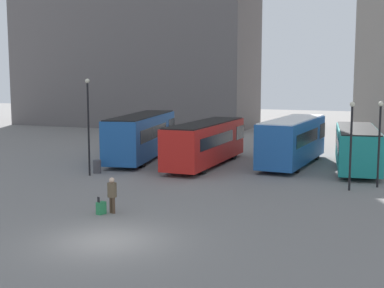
{
  "coord_description": "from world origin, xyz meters",
  "views": [
    {
      "loc": [
        10.17,
        -17.23,
        6.27
      ],
      "look_at": [
        -0.63,
        10.7,
        2.41
      ],
      "focal_mm": 50.0,
      "sensor_mm": 36.0,
      "label": 1
    }
  ],
  "objects": [
    {
      "name": "suitcase",
      "position": [
        -2.22,
        3.35,
        0.29
      ],
      "size": [
        0.39,
        0.47,
        0.82
      ],
      "rotation": [
        0.0,
        0.0,
        1.24
      ],
      "color": "#28844C",
      "rests_on": "ground_plane"
    },
    {
      "name": "trash_bin",
      "position": [
        -7.78,
        12.2,
        0.42
      ],
      "size": [
        0.52,
        0.52,
        0.85
      ],
      "color": "#47474C",
      "rests_on": "ground_plane"
    },
    {
      "name": "bus_0",
      "position": [
        -7.73,
        18.61,
        1.81
      ],
      "size": [
        4.34,
        11.15,
        3.34
      ],
      "rotation": [
        0.0,
        0.0,
        1.74
      ],
      "color": "#1E56A3",
      "rests_on": "ground_plane"
    },
    {
      "name": "bus_2",
      "position": [
        3.35,
        20.09,
        1.76
      ],
      "size": [
        3.19,
        9.85,
        3.26
      ],
      "rotation": [
        0.0,
        0.0,
        1.5
      ],
      "color": "#1E56A3",
      "rests_on": "ground_plane"
    },
    {
      "name": "ground_plane",
      "position": [
        0.0,
        0.0,
        0.0
      ],
      "size": [
        160.0,
        160.0,
        0.0
      ],
      "primitive_type": "plane",
      "color": "slate"
    },
    {
      "name": "lamp_post_2",
      "position": [
        -7.79,
        11.32,
        3.54
      ],
      "size": [
        0.28,
        0.28,
        6.06
      ],
      "color": "black",
      "rests_on": "ground_plane"
    },
    {
      "name": "lamp_post_1",
      "position": [
        9.26,
        14.08,
        2.9
      ],
      "size": [
        0.28,
        0.28,
        4.84
      ],
      "color": "black",
      "rests_on": "ground_plane"
    },
    {
      "name": "lamp_post_0",
      "position": [
        7.85,
        12.66,
        2.91
      ],
      "size": [
        0.28,
        0.28,
        4.86
      ],
      "color": "black",
      "rests_on": "ground_plane"
    },
    {
      "name": "bus_3",
      "position": [
        7.7,
        19.67,
        1.53
      ],
      "size": [
        3.72,
        9.67,
        2.82
      ],
      "rotation": [
        0.0,
        0.0,
        1.7
      ],
      "color": "#19847F",
      "rests_on": "ground_plane"
    },
    {
      "name": "bus_1",
      "position": [
        -2.27,
        17.66,
        1.65
      ],
      "size": [
        2.6,
        10.41,
        3.03
      ],
      "rotation": [
        0.0,
        0.0,
        1.56
      ],
      "color": "red",
      "rests_on": "ground_plane"
    },
    {
      "name": "traveler",
      "position": [
        -1.83,
        3.7,
        0.99
      ],
      "size": [
        0.54,
        0.54,
        1.66
      ],
      "rotation": [
        0.0,
        0.0,
        1.24
      ],
      "color": "#4C3828",
      "rests_on": "ground_plane"
    }
  ]
}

